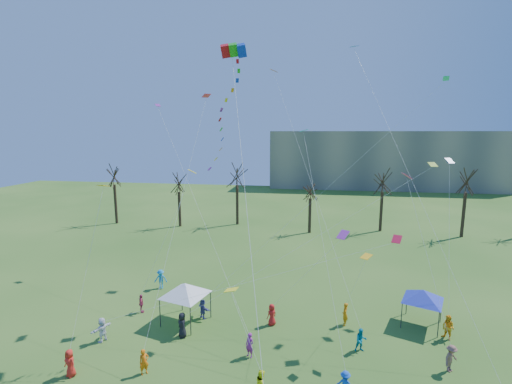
% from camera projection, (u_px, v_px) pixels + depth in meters
% --- Properties ---
extents(distant_building, '(60.00, 14.00, 15.00)m').
position_uv_depth(distant_building, '(385.00, 160.00, 95.02)').
color(distant_building, gray).
rests_on(distant_building, ground).
extents(bare_tree_row, '(66.76, 8.22, 10.08)m').
position_uv_depth(bare_tree_row, '(306.00, 186.00, 53.61)').
color(bare_tree_row, black).
rests_on(bare_tree_row, ground).
extents(big_box_kite, '(3.23, 7.49, 22.67)m').
position_uv_depth(big_box_kite, '(229.00, 117.00, 25.13)').
color(big_box_kite, red).
rests_on(big_box_kite, ground).
extents(canopy_tent_white, '(4.16, 4.16, 3.23)m').
position_uv_depth(canopy_tent_white, '(185.00, 289.00, 27.67)').
color(canopy_tent_white, '#3F3F44').
rests_on(canopy_tent_white, ground).
extents(canopy_tent_blue, '(3.59, 3.59, 2.91)m').
position_uv_depth(canopy_tent_blue, '(423.00, 295.00, 27.27)').
color(canopy_tent_blue, '#3F3F44').
rests_on(canopy_tent_blue, ground).
extents(festival_crowd, '(25.69, 13.57, 1.86)m').
position_uv_depth(festival_crowd, '(252.00, 331.00, 25.31)').
color(festival_crowd, red).
rests_on(festival_crowd, ground).
extents(small_kites_aloft, '(29.00, 20.88, 32.38)m').
position_uv_depth(small_kites_aloft, '(304.00, 165.00, 27.84)').
color(small_kites_aloft, '#FFB80D').
rests_on(small_kites_aloft, ground).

